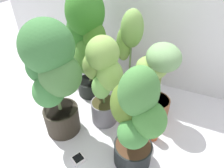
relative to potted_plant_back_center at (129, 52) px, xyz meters
name	(u,v)px	position (x,y,z in m)	size (l,w,h in m)	color
ground_plane	(99,131)	(-0.04, -0.54, -0.48)	(8.00, 8.00, 0.00)	silver
potted_plant_back_center	(129,52)	(0.00, 0.00, 0.00)	(0.26, 0.22, 0.85)	brown
potted_plant_front_left	(53,73)	(-0.31, -0.63, 0.07)	(0.50, 0.44, 0.92)	#302A1F
potted_plant_center	(103,77)	(-0.05, -0.40, -0.03)	(0.41, 0.31, 0.77)	slate
potted_plant_back_right	(157,78)	(0.30, -0.16, -0.09)	(0.39, 0.37, 0.69)	brown
potted_plant_front_right	(135,119)	(0.29, -0.67, -0.07)	(0.44, 0.37, 0.77)	black
potted_plant_back_left	(86,36)	(-0.35, -0.12, 0.13)	(0.47, 0.41, 1.00)	black
hygrometer_box	(78,159)	(-0.05, -0.83, -0.47)	(0.11, 0.11, 0.03)	white
nutrient_bottle	(154,130)	(0.38, -0.42, -0.39)	(0.08, 0.08, 0.21)	#C35327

